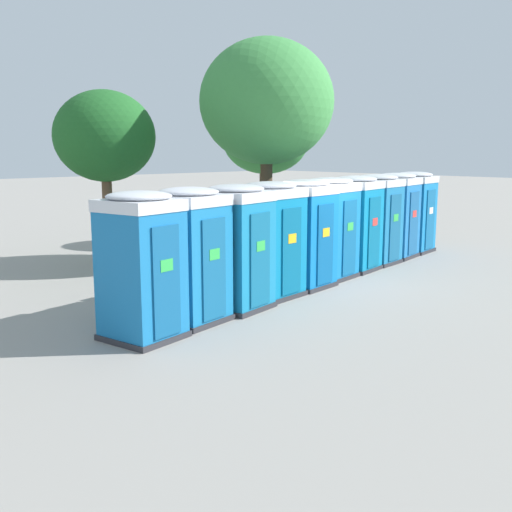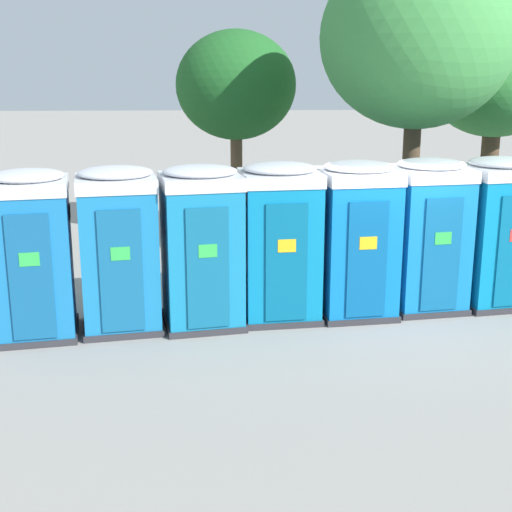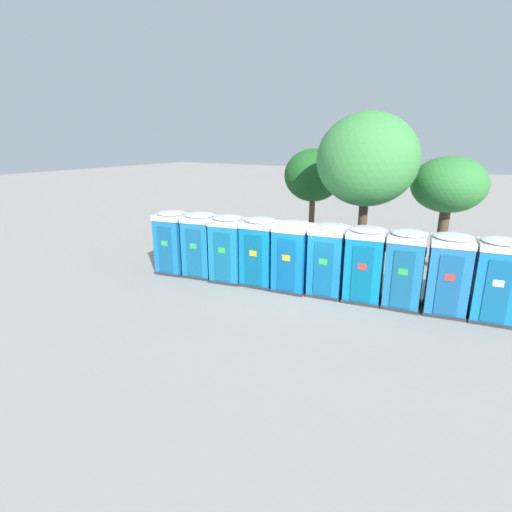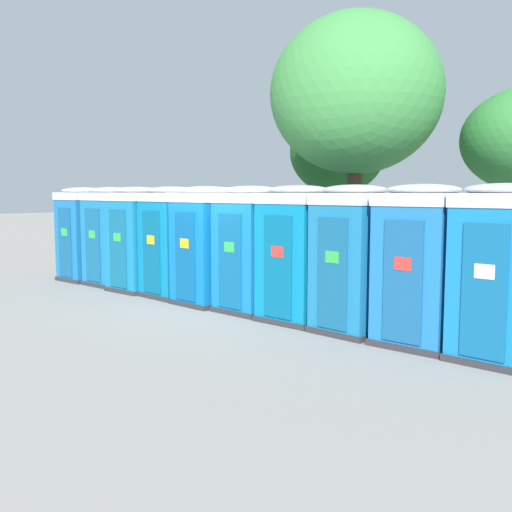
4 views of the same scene
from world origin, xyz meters
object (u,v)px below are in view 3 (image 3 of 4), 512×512
portapotty_8 (448,273)px  portapotty_9 (495,279)px  portapotty_3 (260,251)px  street_tree_2 (449,186)px  portapotty_7 (405,268)px  portapotty_2 (229,248)px  street_tree_0 (367,160)px  portapotty_1 (201,244)px  portapotty_6 (365,264)px  portapotty_5 (327,259)px  portapotty_4 (292,255)px  street_tree_1 (313,176)px  portapotty_0 (173,241)px

portapotty_8 → portapotty_9: size_ratio=1.00×
portapotty_3 → street_tree_2: 8.10m
portapotty_9 → portapotty_7: bearing=-171.7°
portapotty_2 → portapotty_8: size_ratio=1.00×
portapotty_8 → portapotty_7: bearing=-171.3°
portapotty_7 → portapotty_9: (2.50, 0.36, -0.00)m
street_tree_0 → portapotty_1: bearing=-147.9°
portapotty_2 → portapotty_6: size_ratio=1.00×
portapotty_5 → street_tree_0: size_ratio=0.41×
portapotty_2 → portapotty_3: same height
portapotty_4 → portapotty_7: same height
portapotty_8 → portapotty_6: bearing=-171.9°
portapotty_4 → street_tree_2: bearing=52.8°
portapotty_6 → portapotty_8: same height
portapotty_1 → portapotty_7: bearing=8.1°
portapotty_9 → street_tree_1: bearing=149.3°
portapotty_5 → portapotty_8: (3.76, 0.51, -0.00)m
portapotty_7 → portapotty_8: 1.26m
portapotty_2 → street_tree_1: bearing=83.9°
portapotty_5 → portapotty_6: (1.26, 0.16, -0.00)m
portapotty_2 → portapotty_6: (4.99, 0.80, -0.00)m
portapotty_5 → street_tree_0: 4.16m
portapotty_0 → street_tree_1: size_ratio=0.53×
portapotty_5 → portapotty_7: size_ratio=1.00×
portapotty_5 → portapotty_8: bearing=7.8°
portapotty_5 → portapotty_4: bearing=-168.2°
street_tree_2 → portapotty_8: bearing=-79.9°
portapotty_7 → street_tree_2: size_ratio=0.55×
portapotty_1 → portapotty_9: 10.12m
portapotty_4 → portapotty_9: 6.32m
portapotty_6 → portapotty_7: bearing=7.4°
portapotty_6 → portapotty_7: (1.25, 0.16, 0.00)m
portapotty_7 → portapotty_0: bearing=-171.3°
street_tree_1 → street_tree_2: 6.01m
portapotty_0 → street_tree_2: street_tree_2 is taller
portapotty_7 → street_tree_2: (0.41, 4.91, 2.18)m
portapotty_1 → portapotty_6: bearing=8.2°
portapotty_1 → portapotty_4: size_ratio=1.00×
portapotty_0 → portapotty_6: size_ratio=1.00×
portapotty_2 → portapotty_9: 8.85m
portapotty_0 → portapotty_3: bearing=9.6°
portapotty_0 → portapotty_5: size_ratio=1.00×
portapotty_0 → portapotty_6: 7.59m
portapotty_0 → portapotty_7: bearing=8.7°
portapotty_1 → portapotty_7: 7.59m
portapotty_7 → portapotty_9: same height
street_tree_1 → street_tree_2: size_ratio=1.04×
street_tree_0 → street_tree_2: bearing=45.5°
portapotty_5 → portapotty_6: 1.26m
portapotty_0 → portapotty_4: (5.00, 0.75, -0.00)m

